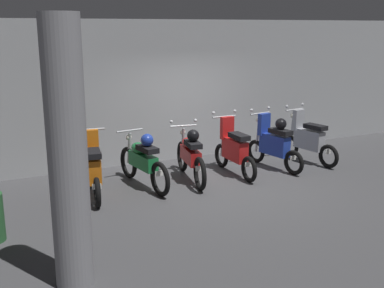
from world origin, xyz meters
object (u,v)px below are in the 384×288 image
at_px(motorbike_slot_4, 274,143).
at_px(motorbike_slot_5, 308,139).
at_px(motorbike_slot_0, 93,168).
at_px(support_pillar, 68,157).
at_px(motorbike_slot_3, 234,150).
at_px(motorbike_slot_1, 143,160).
at_px(motorbike_slot_2, 190,155).

relative_size(motorbike_slot_4, motorbike_slot_5, 1.00).
distance_m(motorbike_slot_0, support_pillar, 3.30).
xyz_separation_m(motorbike_slot_0, motorbike_slot_3, (2.99, 0.04, 0.00)).
bearing_deg(motorbike_slot_1, support_pillar, -122.90).
bearing_deg(motorbike_slot_3, motorbike_slot_1, 178.35).
height_order(motorbike_slot_1, support_pillar, support_pillar).
bearing_deg(motorbike_slot_0, motorbike_slot_5, 1.24).
height_order(motorbike_slot_0, motorbike_slot_5, motorbike_slot_5).
xyz_separation_m(motorbike_slot_2, motorbike_slot_4, (1.99, -0.04, 0.04)).
height_order(motorbike_slot_0, motorbike_slot_3, motorbike_slot_3).
bearing_deg(motorbike_slot_3, motorbike_slot_5, 1.94).
bearing_deg(motorbike_slot_0, motorbike_slot_4, 0.31).
distance_m(motorbike_slot_4, motorbike_slot_5, 1.00).
relative_size(motorbike_slot_1, motorbike_slot_3, 1.16).
xyz_separation_m(motorbike_slot_1, motorbike_slot_5, (3.98, 0.01, 0.00)).
distance_m(motorbike_slot_3, motorbike_slot_5, 1.99).
bearing_deg(motorbike_slot_5, motorbike_slot_2, -179.20).
bearing_deg(motorbike_slot_4, motorbike_slot_2, 178.71).
distance_m(motorbike_slot_2, motorbike_slot_4, 1.99).
bearing_deg(motorbike_slot_2, motorbike_slot_0, -178.10).
xyz_separation_m(motorbike_slot_2, motorbike_slot_3, (1.00, -0.03, -0.00)).
relative_size(motorbike_slot_0, support_pillar, 0.52).
distance_m(motorbike_slot_0, motorbike_slot_4, 3.98).
relative_size(motorbike_slot_3, support_pillar, 0.53).
relative_size(motorbike_slot_0, motorbike_slot_2, 0.86).
xyz_separation_m(motorbike_slot_2, motorbike_slot_5, (2.98, 0.04, -0.00)).
bearing_deg(motorbike_slot_5, support_pillar, -152.75).
bearing_deg(motorbike_slot_4, motorbike_slot_0, -179.69).
bearing_deg(motorbike_slot_2, support_pillar, -134.54).
relative_size(motorbike_slot_2, motorbike_slot_4, 1.16).
height_order(motorbike_slot_2, support_pillar, support_pillar).
distance_m(motorbike_slot_1, motorbike_slot_2, 1.00).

